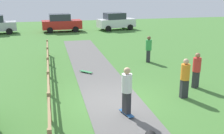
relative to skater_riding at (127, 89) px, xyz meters
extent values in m
plane|color=#427533|center=(-0.17, 1.43, -1.05)|extent=(60.00, 60.00, 0.00)
cube|color=#605E5B|center=(-0.17, 1.43, -1.04)|extent=(2.40, 28.00, 0.02)
cube|color=#997A51|center=(-2.77, 0.14, -0.50)|extent=(0.12, 0.12, 1.10)
cube|color=#997A51|center=(-2.77, 2.72, -0.50)|extent=(0.12, 0.12, 1.10)
cube|color=#997A51|center=(-2.77, 5.29, -0.50)|extent=(0.12, 0.12, 1.10)
cube|color=#997A51|center=(-2.77, 7.86, -0.50)|extent=(0.12, 0.12, 1.10)
cube|color=#997A51|center=(-2.77, 10.43, -0.50)|extent=(0.12, 0.12, 1.10)
cube|color=#997A51|center=(-2.77, 1.43, -0.55)|extent=(0.08, 18.00, 0.09)
cube|color=#997A51|center=(-2.77, 1.43, -0.10)|extent=(0.08, 18.00, 0.09)
cube|color=#265999|center=(0.00, 0.00, -0.96)|extent=(0.40, 0.82, 0.02)
cylinder|color=silver|center=(-0.15, 0.25, -1.00)|extent=(0.04, 0.07, 0.06)
cylinder|color=silver|center=(0.00, 0.29, -1.00)|extent=(0.04, 0.07, 0.06)
cylinder|color=silver|center=(0.00, -0.29, -1.00)|extent=(0.04, 0.07, 0.06)
cylinder|color=silver|center=(0.15, -0.25, -1.00)|extent=(0.04, 0.07, 0.06)
cube|color=#2D2D33|center=(0.00, 0.00, -0.53)|extent=(0.28, 0.36, 0.82)
cylinder|color=white|center=(0.00, 0.00, 0.22)|extent=(0.47, 0.47, 0.69)
sphere|color=tan|center=(0.00, 0.00, 0.69)|extent=(0.25, 0.25, 0.25)
cube|color=#338C4C|center=(-0.74, 5.55, -0.96)|extent=(0.69, 0.72, 0.02)
cylinder|color=silver|center=(-0.98, 5.70, -1.00)|extent=(0.06, 0.06, 0.06)
cylinder|color=silver|center=(-0.87, 5.80, -1.00)|extent=(0.06, 0.06, 0.06)
cylinder|color=silver|center=(-0.60, 5.29, -1.00)|extent=(0.06, 0.06, 0.06)
cylinder|color=silver|center=(-0.49, 5.39, -1.00)|extent=(0.06, 0.06, 0.06)
cube|color=#2D2D33|center=(4.02, 2.11, -0.65)|extent=(0.38, 0.33, 0.79)
cylinder|color=red|center=(4.02, 2.11, 0.07)|extent=(0.51, 0.51, 0.66)
sphere|color=#9E704C|center=(4.02, 2.11, 0.52)|extent=(0.24, 0.24, 0.24)
cube|color=#2D2D33|center=(3.48, 7.02, -0.66)|extent=(0.34, 0.38, 0.78)
cylinder|color=green|center=(3.48, 7.02, 0.06)|extent=(0.52, 0.52, 0.65)
sphere|color=brown|center=(3.48, 7.02, 0.50)|extent=(0.23, 0.23, 0.23)
cube|color=#2D2D33|center=(2.89, 1.08, -0.64)|extent=(0.34, 0.23, 0.82)
cylinder|color=orange|center=(2.89, 1.08, 0.11)|extent=(0.41, 0.41, 0.68)
sphere|color=tan|center=(2.89, 1.08, 0.57)|extent=(0.24, 0.24, 0.24)
cube|color=red|center=(-1.17, 21.20, -0.28)|extent=(4.27, 1.89, 0.90)
cube|color=#2D333D|center=(-1.37, 21.19, 0.52)|extent=(2.27, 1.66, 0.70)
cylinder|color=black|center=(0.14, 22.14, -0.73)|extent=(0.65, 0.27, 0.64)
cylinder|color=black|center=(0.22, 20.38, -0.73)|extent=(0.65, 0.27, 0.64)
cylinder|color=black|center=(-2.56, 22.01, -0.73)|extent=(0.65, 0.27, 0.64)
cylinder|color=black|center=(-2.48, 20.26, -0.73)|extent=(0.65, 0.27, 0.64)
cube|color=silver|center=(4.91, 21.20, -0.28)|extent=(4.44, 2.42, 0.90)
cube|color=#2D333D|center=(4.72, 21.16, 0.52)|extent=(2.44, 1.93, 0.70)
cylinder|color=black|center=(6.08, 22.30, -0.73)|extent=(0.67, 0.35, 0.64)
cylinder|color=black|center=(6.40, 20.57, -0.73)|extent=(0.67, 0.35, 0.64)
cylinder|color=black|center=(3.43, 21.82, -0.73)|extent=(0.67, 0.35, 0.64)
cylinder|color=black|center=(3.74, 20.09, -0.73)|extent=(0.67, 0.35, 0.64)
cylinder|color=black|center=(-6.77, 22.24, -0.73)|extent=(0.67, 0.32, 0.64)
cylinder|color=black|center=(-6.55, 20.50, -0.73)|extent=(0.67, 0.32, 0.64)
camera|label=1|loc=(-2.63, -8.85, 3.50)|focal=43.51mm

